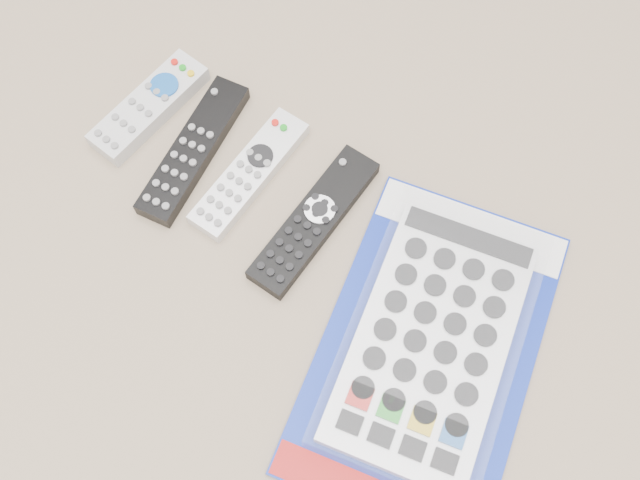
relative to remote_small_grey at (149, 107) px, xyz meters
The scene contains 5 objects.
remote_small_grey is the anchor object (origin of this frame).
remote_slim_black 0.09m from the remote_small_grey, 12.92° to the right, with size 0.07×0.21×0.02m.
remote_silver_dvd 0.16m from the remote_small_grey, ahead, with size 0.05×0.18×0.02m.
remote_large_black 0.26m from the remote_small_grey, ahead, with size 0.06×0.20×0.02m.
jumbo_remote_packaged 0.45m from the remote_small_grey, ahead, with size 0.29×0.40×0.05m.
Camera 1 is at (0.22, -0.28, 0.76)m, focal length 40.00 mm.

